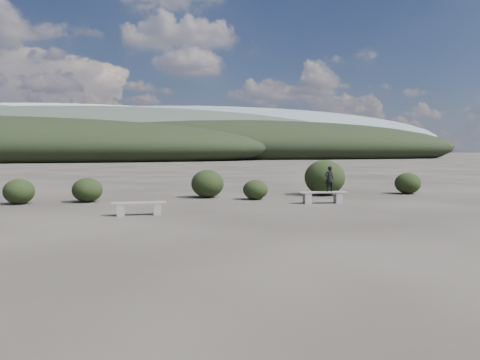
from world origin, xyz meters
name	(u,v)px	position (x,y,z in m)	size (l,w,h in m)	color
ground	(308,236)	(0.00, 0.00, 0.00)	(1200.00, 1200.00, 0.00)	#2A2621
bench_left	(139,207)	(-3.54, 4.63, 0.25)	(1.64, 0.41, 0.41)	gray
bench_right	(323,196)	(3.30, 6.07, 0.27)	(1.83, 0.60, 0.45)	gray
seated_person	(329,179)	(3.54, 6.04, 0.93)	(0.35, 0.23, 0.96)	black
shrub_a	(87,190)	(-5.21, 9.00, 0.47)	(1.15, 1.15, 0.94)	black
shrub_b	(207,184)	(-0.40, 9.44, 0.59)	(1.38, 1.38, 1.18)	black
shrub_c	(255,190)	(1.30, 8.11, 0.40)	(1.01, 1.01, 0.81)	black
shrub_d	(325,178)	(4.85, 9.11, 0.79)	(1.80, 1.80, 1.57)	black
shrub_e	(408,183)	(8.83, 8.67, 0.49)	(1.17, 1.17, 0.98)	black
shrub_f	(19,191)	(-7.61, 8.94, 0.47)	(1.11, 1.11, 0.94)	black
mountain_ridges	(103,139)	(-7.48, 339.06, 10.84)	(500.00, 400.00, 56.00)	black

